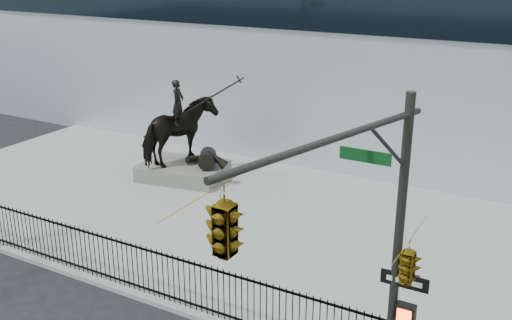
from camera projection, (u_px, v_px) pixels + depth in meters
The scene contains 6 objects.
plaza at pixel (255, 222), 21.59m from camera, with size 30.00×12.00×0.15m, color gray.
building at pixel (380, 51), 30.82m from camera, with size 44.00×14.00×9.00m, color silver.
picket_fence at pixel (153, 272), 16.59m from camera, with size 22.10×0.10×1.50m.
statue_plinth at pixel (183, 171), 25.52m from camera, with size 3.48×2.39×0.65m, color #5A5752.
equestrian_statue at pixel (183, 133), 24.94m from camera, with size 4.41×3.11×3.78m.
traffic_signal_right at pixel (329, 245), 9.62m from camera, with size 2.17×6.86×7.00m.
Camera 1 is at (9.69, -10.09, 9.31)m, focal length 42.00 mm.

